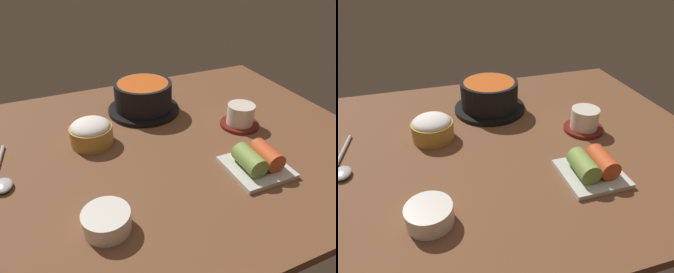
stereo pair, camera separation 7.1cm
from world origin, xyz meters
The scene contains 7 objects.
dining_table centered at (0.00, 0.00, 1.00)cm, with size 100.00×76.00×2.00cm, color brown.
stone_pot centered at (3.23, 17.45, 6.12)cm, with size 19.38×19.38×8.34cm.
rice_bowl centered at (-13.32, 6.94, 5.02)cm, with size 9.83×9.83×6.02cm.
tea_cup_with_saucer centered at (22.74, -0.28, 4.71)cm, with size 9.72×9.72×5.81cm.
kimchi_plate centered at (15.45, -16.69, 4.08)cm, with size 12.02×12.02×5.07cm.
side_bowl_near centered at (-16.74, -19.84, 3.86)cm, with size 8.05×8.05×3.46cm.
spoon centered at (-32.78, 0.23, 2.62)cm, with size 4.37×17.59×1.35cm.
Camera 1 is at (-22.41, -57.53, 42.72)cm, focal length 34.18 mm.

